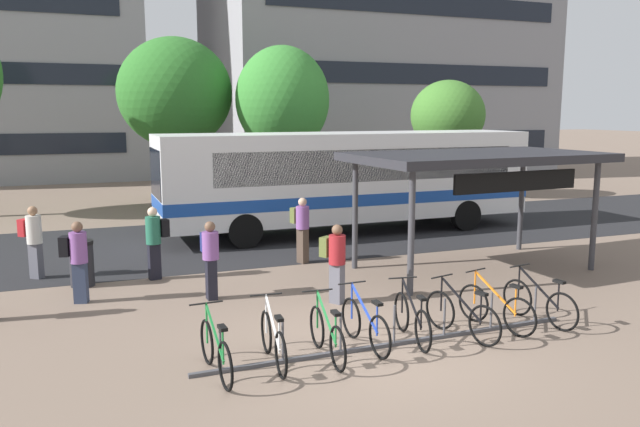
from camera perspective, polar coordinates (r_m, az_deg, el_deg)
ground at (r=10.67m, az=4.99°, el=-11.96°), size 200.00×200.00×0.00m
bus_lane_asphalt at (r=19.22m, az=-7.35°, el=-2.39°), size 80.00×7.20×0.01m
city_bus at (r=20.06m, az=2.41°, el=3.29°), size 12.05×2.67×3.20m
bike_rack at (r=10.70m, az=6.76°, el=-11.41°), size 6.84×0.21×0.70m
parked_bicycle_green_0 at (r=9.51m, az=-9.48°, el=-12.29°), size 0.52×1.72×0.99m
parked_bicycle_white_1 at (r=9.81m, az=-4.28°, el=-11.50°), size 0.52×1.72×0.99m
parked_bicycle_green_2 at (r=10.01m, az=0.64°, el=-11.05°), size 0.52×1.72×0.99m
parked_bicycle_blue_3 at (r=10.48m, az=4.12°, el=-10.12°), size 0.52×1.72×0.99m
parked_bicycle_black_4 at (r=10.85m, az=8.37°, el=-9.52°), size 0.52×1.71×0.99m
parked_bicycle_black_5 at (r=11.18m, az=12.79°, el=-9.08°), size 0.60×1.68×0.99m
parked_bicycle_orange_6 at (r=11.75m, az=15.73°, el=-8.30°), size 0.62×1.68×0.99m
parked_bicycle_black_7 at (r=12.31m, az=19.33°, el=-7.67°), size 0.52×1.71×0.99m
transit_shelter at (r=15.58m, az=14.14°, el=4.71°), size 6.23×3.69×2.88m
commuter_black_pack_0 at (r=14.95m, az=-14.80°, el=-2.16°), size 0.57×0.40×1.70m
commuter_navy_pack_2 at (r=13.14m, az=-9.96°, el=-3.67°), size 0.35×0.53×1.65m
commuter_black_pack_3 at (r=13.58m, az=-21.25°, el=-3.66°), size 0.59×0.45×1.69m
commuter_olive_pack_4 at (r=12.67m, az=1.43°, el=-4.07°), size 0.55×0.60×1.63m
commuter_red_pack_5 at (r=15.98m, az=-24.66°, el=-1.96°), size 0.60×0.57×1.71m
commuter_olive_pack_6 at (r=16.04m, az=-1.68°, el=-1.07°), size 0.47×0.60×1.70m
trash_bin at (r=14.97m, az=-20.88°, el=-4.25°), size 0.55×0.55×1.03m
street_tree_0 at (r=27.24m, az=-13.07°, el=10.65°), size 4.74×4.74×6.92m
street_tree_2 at (r=28.65m, az=11.56°, el=8.73°), size 3.28×3.28×5.24m
street_tree_3 at (r=26.09m, az=-3.44°, el=10.29°), size 3.85×3.85×6.52m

